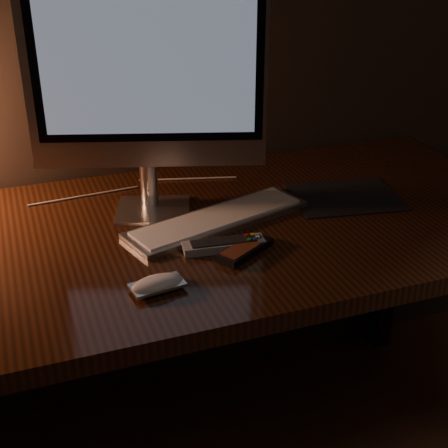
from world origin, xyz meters
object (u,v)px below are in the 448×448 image
object	(u,v)px
monitor	(146,76)
mouse	(157,286)
desk	(197,260)
tv_remote	(224,245)
keyboard	(218,219)
media_remote	(245,249)

from	to	relation	value
monitor	mouse	xyz separation A→B (m)	(-0.08, -0.33, -0.31)
desk	tv_remote	world-z (taller)	tv_remote
desk	mouse	world-z (taller)	mouse
desk	mouse	size ratio (longest dim) A/B	16.02
mouse	tv_remote	bearing A→B (deg)	24.10
keyboard	media_remote	bearing A→B (deg)	-105.28
media_remote	keyboard	bearing A→B (deg)	60.46
media_remote	tv_remote	distance (m)	0.05
media_remote	monitor	bearing A→B (deg)	85.78
desk	monitor	world-z (taller)	monitor
desk	mouse	distance (m)	0.37
mouse	keyboard	bearing A→B (deg)	40.75
monitor	tv_remote	bearing A→B (deg)	-49.86
monitor	media_remote	xyz separation A→B (m)	(0.13, -0.26, -0.31)
desk	monitor	distance (m)	0.46
desk	monitor	size ratio (longest dim) A/B	2.96
keyboard	desk	bearing A→B (deg)	98.60
desk	keyboard	size ratio (longest dim) A/B	3.64
desk	tv_remote	bearing A→B (deg)	-90.25
mouse	desk	bearing A→B (deg)	51.92
monitor	mouse	bearing A→B (deg)	-85.70
desk	media_remote	size ratio (longest dim) A/B	11.39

